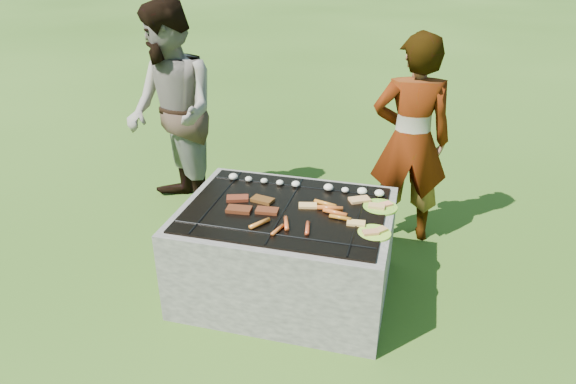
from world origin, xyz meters
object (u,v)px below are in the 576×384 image
cook (411,141)px  bystander (172,114)px  fire_pit (286,253)px  plate_near (374,233)px  plate_far (380,207)px

cook → bystander: bystander is taller
fire_pit → bystander: bearing=144.0°
plate_near → bystander: 2.01m
cook → fire_pit: bearing=44.9°
plate_far → bystander: 1.87m
plate_far → cook: cook is taller
plate_far → bystander: bystander is taller
plate_near → cook: (0.13, 1.07, 0.17)m
fire_pit → plate_far: plate_far is taller
fire_pit → plate_near: bearing=-15.0°
fire_pit → plate_far: size_ratio=4.69×
plate_far → plate_near: 0.32m
plate_near → bystander: bearing=150.0°
plate_far → cook: bearing=80.0°
bystander → plate_near: bearing=14.5°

